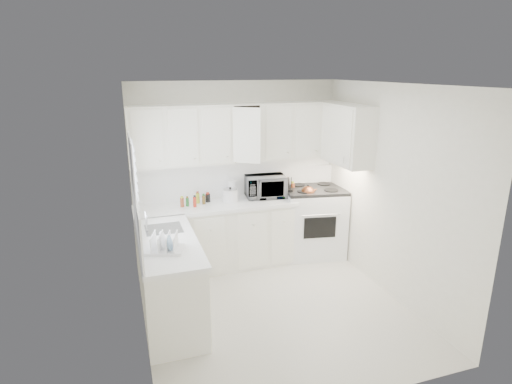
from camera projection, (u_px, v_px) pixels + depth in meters
name	position (u px, v px, depth m)	size (l,w,h in m)	color
floor	(274.00, 307.00, 5.07)	(3.20, 3.20, 0.00)	silver
ceiling	(277.00, 84.00, 4.34)	(3.20, 3.20, 0.00)	white
wall_back	(237.00, 172.00, 6.16)	(3.00, 3.00, 0.00)	white
wall_front	(349.00, 266.00, 3.25)	(3.00, 3.00, 0.00)	white
wall_left	(137.00, 219.00, 4.25)	(3.20, 3.20, 0.00)	white
wall_right	(390.00, 193.00, 5.15)	(3.20, 3.20, 0.00)	white
window_blinds	(135.00, 186.00, 4.51)	(0.06, 0.96, 1.06)	white
lower_cabinets_back	(217.00, 237.00, 6.01)	(2.22, 0.60, 0.90)	white
lower_cabinets_left	(169.00, 281.00, 4.77)	(0.60, 1.60, 0.90)	white
countertop_back	(216.00, 206.00, 5.87)	(2.24, 0.64, 0.05)	white
countertop_left	(167.00, 242.00, 4.63)	(0.64, 1.62, 0.05)	white
backsplash_back	(237.00, 177.00, 6.17)	(2.98, 0.02, 0.55)	white
backsplash_left	(137.00, 219.00, 4.46)	(0.02, 1.60, 0.55)	white
upper_cabinets_back	(240.00, 161.00, 5.96)	(3.00, 0.33, 0.80)	white
upper_cabinets_right	(345.00, 164.00, 5.80)	(0.33, 0.90, 0.80)	white
sink	(163.00, 219.00, 4.91)	(0.42, 0.38, 0.30)	gray
stove	(313.00, 212.00, 6.37)	(0.87, 0.72, 1.34)	white
tea_kettle	(308.00, 192.00, 6.07)	(0.25, 0.21, 0.23)	brown
frying_pan	(320.00, 190.00, 6.49)	(0.28, 0.47, 0.04)	black
microwave	(265.00, 184.00, 6.12)	(0.57, 0.32, 0.39)	gray
rice_cooker	(230.00, 194.00, 5.93)	(0.21, 0.21, 0.21)	white
paper_towel	(233.00, 190.00, 6.04)	(0.12, 0.12, 0.27)	white
utensil_crock	(290.00, 187.00, 6.07)	(0.11, 0.11, 0.33)	black
dish_rack	(163.00, 241.00, 4.32)	(0.38, 0.29, 0.21)	white
spice_left_0	(181.00, 200.00, 5.82)	(0.06, 0.06, 0.13)	brown
spice_left_1	(188.00, 201.00, 5.76)	(0.06, 0.06, 0.13)	#226728
spice_left_2	(192.00, 199.00, 5.87)	(0.06, 0.06, 0.13)	#B52818
spice_left_3	(199.00, 200.00, 5.81)	(0.06, 0.06, 0.13)	#B3C42E
spice_left_4	(203.00, 198.00, 5.91)	(0.06, 0.06, 0.13)	brown
spice_left_5	(209.00, 199.00, 5.85)	(0.06, 0.06, 0.13)	black
sauce_right_0	(277.00, 188.00, 6.28)	(0.06, 0.06, 0.19)	#B52818
sauce_right_1	(282.00, 189.00, 6.24)	(0.06, 0.06, 0.19)	#B3C42E
sauce_right_2	(284.00, 187.00, 6.31)	(0.06, 0.06, 0.19)	brown
sauce_right_3	(289.00, 188.00, 6.28)	(0.06, 0.06, 0.19)	black
sauce_right_4	(291.00, 187.00, 6.35)	(0.06, 0.06, 0.19)	brown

